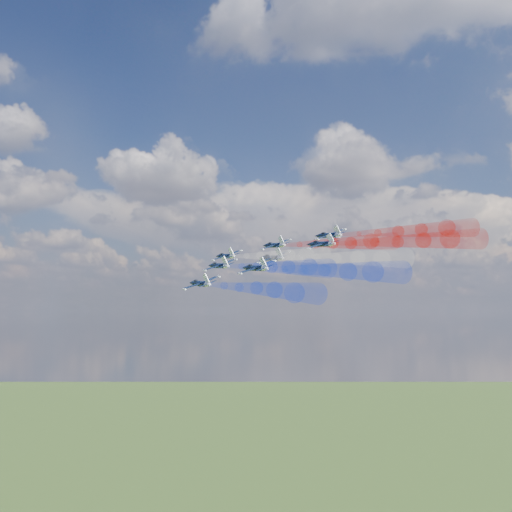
% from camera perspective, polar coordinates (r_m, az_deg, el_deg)
% --- Properties ---
extents(jet_lead, '(17.91, 17.55, 8.19)m').
position_cam_1_polar(jet_lead, '(197.57, -2.85, -0.01)').
color(jet_lead, black).
extents(trail_lead, '(40.68, 34.45, 9.43)m').
position_cam_1_polar(trail_lead, '(171.46, 1.70, 0.01)').
color(trail_lead, white).
extents(jet_inner_left, '(17.91, 17.55, 8.19)m').
position_cam_1_polar(jet_inner_left, '(179.19, -3.48, -0.91)').
color(jet_inner_left, black).
extents(trail_inner_left, '(40.68, 34.45, 9.43)m').
position_cam_1_polar(trail_inner_left, '(152.98, 1.51, -1.04)').
color(trail_inner_left, blue).
extents(jet_inner_right, '(17.91, 17.55, 8.19)m').
position_cam_1_polar(jet_inner_right, '(191.05, 1.74, 1.01)').
color(jet_inner_right, black).
extents(trail_inner_right, '(40.68, 34.45, 9.43)m').
position_cam_1_polar(trail_inner_right, '(166.32, 7.16, 1.19)').
color(trail_inner_right, red).
extents(jet_outer_left, '(17.91, 17.55, 8.19)m').
position_cam_1_polar(jet_outer_left, '(163.45, -5.23, -2.59)').
color(jet_outer_left, black).
extents(trail_outer_left, '(40.68, 34.45, 9.43)m').
position_cam_1_polar(trail_outer_left, '(136.85, 0.01, -3.05)').
color(trail_outer_left, blue).
extents(jet_center_third, '(17.91, 17.55, 8.19)m').
position_cam_1_polar(jet_center_third, '(173.06, 1.50, -0.19)').
color(jet_center_third, black).
extents(trail_center_third, '(40.68, 34.45, 9.43)m').
position_cam_1_polar(trail_center_third, '(148.34, 7.53, -0.18)').
color(trail_center_third, white).
extents(jet_outer_right, '(17.91, 17.55, 8.19)m').
position_cam_1_polar(jet_outer_right, '(184.22, 6.81, 1.94)').
color(jet_outer_right, black).
extents(trail_outer_right, '(40.68, 34.45, 9.43)m').
position_cam_1_polar(trail_outer_right, '(161.25, 13.19, 2.24)').
color(trail_outer_right, red).
extents(jet_rear_left, '(17.91, 17.55, 8.19)m').
position_cam_1_polar(jet_rear_left, '(156.68, -0.05, -1.14)').
color(jet_rear_left, black).
extents(trail_rear_left, '(40.68, 34.45, 9.43)m').
position_cam_1_polar(trail_rear_left, '(131.58, 6.46, -1.32)').
color(trail_rear_left, blue).
extents(jet_rear_right, '(17.91, 17.55, 8.19)m').
position_cam_1_polar(jet_rear_right, '(168.70, 6.14, 1.12)').
color(jet_rear_right, black).
extents(trail_rear_right, '(40.68, 34.45, 9.43)m').
position_cam_1_polar(trail_rear_right, '(145.58, 13.09, 1.33)').
color(trail_rear_right, red).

